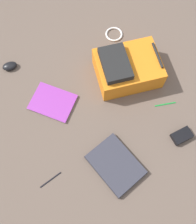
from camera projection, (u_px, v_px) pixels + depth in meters
The scene contains 9 objects.
ground_plane at pixel (91, 110), 1.69m from camera, with size 3.74×3.74×0.00m, color brown.
backpack at pixel (127, 68), 1.71m from camera, with size 0.40×0.47×0.20m.
laptop at pixel (116, 164), 1.55m from camera, with size 0.35×0.29×0.03m.
book_comic at pixel (53, 102), 1.70m from camera, with size 0.34×0.34×0.02m.
computer_mouse at pixel (10, 66), 1.79m from camera, with size 0.06×0.10×0.04m, color black.
cable_coil at pixel (114, 34), 1.90m from camera, with size 0.12×0.12×0.01m, color silver.
power_brick at pixel (182, 136), 1.61m from camera, with size 0.08×0.12×0.03m, color black.
pen_black at pixel (51, 180), 1.53m from camera, with size 0.01×0.01×0.14m, color black.
pen_blue at pixel (165, 104), 1.70m from camera, with size 0.01×0.01×0.14m, color #198C33.
Camera 1 is at (0.58, -0.25, 1.57)m, focal length 41.97 mm.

